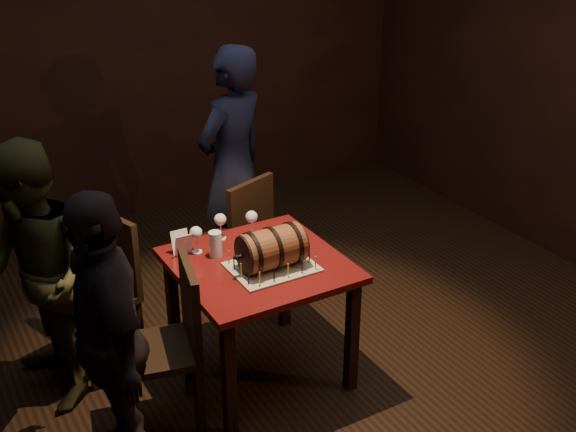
{
  "coord_description": "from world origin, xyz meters",
  "views": [
    {
      "loc": [
        -1.79,
        -3.11,
        2.68
      ],
      "look_at": [
        0.04,
        0.05,
        0.95
      ],
      "focal_mm": 45.0,
      "sensor_mm": 36.0,
      "label": 1
    }
  ],
  "objects_px": {
    "barrel_cake": "(272,248)",
    "person_back": "(233,167)",
    "wine_glass_mid": "(220,221)",
    "chair_back": "(240,235)",
    "wine_glass_right": "(252,218)",
    "pub_table": "(259,279)",
    "chair_left_rear": "(105,284)",
    "chair_left_front": "(173,337)",
    "wine_glass_left": "(196,234)",
    "pint_of_ale": "(215,245)",
    "person_left_rear": "(36,280)",
    "person_left_front": "(108,338)"
  },
  "relations": [
    {
      "from": "barrel_cake",
      "to": "chair_left_front",
      "type": "relative_size",
      "value": 0.43
    },
    {
      "from": "barrel_cake",
      "to": "person_back",
      "type": "xyz_separation_m",
      "value": [
        0.37,
        1.23,
        -0.02
      ]
    },
    {
      "from": "person_back",
      "to": "person_left_front",
      "type": "distance_m",
      "value": 1.96
    },
    {
      "from": "person_left_rear",
      "to": "barrel_cake",
      "type": "bearing_deg",
      "value": 60.05
    },
    {
      "from": "wine_glass_mid",
      "to": "chair_left_rear",
      "type": "height_order",
      "value": "chair_left_rear"
    },
    {
      "from": "person_back",
      "to": "person_left_front",
      "type": "relative_size",
      "value": 1.14
    },
    {
      "from": "person_left_front",
      "to": "chair_left_rear",
      "type": "bearing_deg",
      "value": 168.98
    },
    {
      "from": "chair_left_front",
      "to": "person_left_rear",
      "type": "xyz_separation_m",
      "value": [
        -0.54,
        0.53,
        0.23
      ]
    },
    {
      "from": "wine_glass_left",
      "to": "wine_glass_right",
      "type": "xyz_separation_m",
      "value": [
        0.36,
        0.03,
        0.0
      ]
    },
    {
      "from": "pint_of_ale",
      "to": "chair_back",
      "type": "relative_size",
      "value": 0.16
    },
    {
      "from": "wine_glass_mid",
      "to": "wine_glass_right",
      "type": "distance_m",
      "value": 0.18
    },
    {
      "from": "chair_back",
      "to": "pint_of_ale",
      "type": "bearing_deg",
      "value": -126.93
    },
    {
      "from": "barrel_cake",
      "to": "wine_glass_left",
      "type": "relative_size",
      "value": 2.47
    },
    {
      "from": "pub_table",
      "to": "wine_glass_mid",
      "type": "distance_m",
      "value": 0.43
    },
    {
      "from": "person_back",
      "to": "person_left_rear",
      "type": "relative_size",
      "value": 1.13
    },
    {
      "from": "barrel_cake",
      "to": "wine_glass_mid",
      "type": "relative_size",
      "value": 2.47
    },
    {
      "from": "pint_of_ale",
      "to": "person_left_rear",
      "type": "xyz_separation_m",
      "value": [
        -0.93,
        0.24,
        -0.07
      ]
    },
    {
      "from": "wine_glass_right",
      "to": "chair_back",
      "type": "height_order",
      "value": "chair_back"
    },
    {
      "from": "wine_glass_left",
      "to": "wine_glass_right",
      "type": "bearing_deg",
      "value": 4.3
    },
    {
      "from": "wine_glass_left",
      "to": "wine_glass_right",
      "type": "distance_m",
      "value": 0.37
    },
    {
      "from": "wine_glass_left",
      "to": "person_left_front",
      "type": "relative_size",
      "value": 0.11
    },
    {
      "from": "chair_left_rear",
      "to": "chair_left_front",
      "type": "bearing_deg",
      "value": -78.28
    },
    {
      "from": "barrel_cake",
      "to": "person_left_rear",
      "type": "bearing_deg",
      "value": 155.86
    },
    {
      "from": "wine_glass_right",
      "to": "pint_of_ale",
      "type": "height_order",
      "value": "wine_glass_right"
    },
    {
      "from": "pub_table",
      "to": "wine_glass_right",
      "type": "relative_size",
      "value": 5.59
    },
    {
      "from": "person_left_front",
      "to": "person_back",
      "type": "bearing_deg",
      "value": 140.54
    },
    {
      "from": "wine_glass_right",
      "to": "chair_back",
      "type": "relative_size",
      "value": 0.17
    },
    {
      "from": "wine_glass_left",
      "to": "person_left_front",
      "type": "distance_m",
      "value": 0.9
    },
    {
      "from": "pint_of_ale",
      "to": "person_back",
      "type": "height_order",
      "value": "person_back"
    },
    {
      "from": "pub_table",
      "to": "chair_left_front",
      "type": "relative_size",
      "value": 0.97
    },
    {
      "from": "wine_glass_mid",
      "to": "wine_glass_right",
      "type": "relative_size",
      "value": 1.0
    },
    {
      "from": "wine_glass_mid",
      "to": "chair_left_rear",
      "type": "xyz_separation_m",
      "value": [
        -0.65,
        0.22,
        -0.34
      ]
    },
    {
      "from": "wine_glass_mid",
      "to": "person_left_front",
      "type": "xyz_separation_m",
      "value": [
        -0.88,
        -0.65,
        -0.12
      ]
    },
    {
      "from": "wine_glass_left",
      "to": "chair_back",
      "type": "height_order",
      "value": "chair_back"
    },
    {
      "from": "pub_table",
      "to": "pint_of_ale",
      "type": "bearing_deg",
      "value": 134.6
    },
    {
      "from": "wine_glass_right",
      "to": "person_back",
      "type": "xyz_separation_m",
      "value": [
        0.28,
        0.84,
        -0.02
      ]
    },
    {
      "from": "pub_table",
      "to": "person_back",
      "type": "height_order",
      "value": "person_back"
    },
    {
      "from": "pub_table",
      "to": "wine_glass_left",
      "type": "relative_size",
      "value": 5.59
    },
    {
      "from": "person_left_rear",
      "to": "person_left_front",
      "type": "xyz_separation_m",
      "value": [
        0.17,
        -0.7,
        -0.01
      ]
    },
    {
      "from": "pint_of_ale",
      "to": "chair_left_rear",
      "type": "xyz_separation_m",
      "value": [
        -0.54,
        0.4,
        -0.3
      ]
    },
    {
      "from": "chair_left_rear",
      "to": "wine_glass_mid",
      "type": "bearing_deg",
      "value": -18.72
    },
    {
      "from": "wine_glass_mid",
      "to": "chair_back",
      "type": "height_order",
      "value": "chair_back"
    },
    {
      "from": "barrel_cake",
      "to": "person_left_rear",
      "type": "xyz_separation_m",
      "value": [
        -1.14,
        0.51,
        -0.12
      ]
    },
    {
      "from": "chair_left_front",
      "to": "pub_table",
      "type": "bearing_deg",
      "value": 11.9
    },
    {
      "from": "pint_of_ale",
      "to": "chair_left_rear",
      "type": "distance_m",
      "value": 0.73
    },
    {
      "from": "pub_table",
      "to": "person_left_front",
      "type": "bearing_deg",
      "value": -163.03
    },
    {
      "from": "wine_glass_left",
      "to": "barrel_cake",
      "type": "bearing_deg",
      "value": -52.93
    },
    {
      "from": "chair_back",
      "to": "person_left_rear",
      "type": "bearing_deg",
      "value": -165.94
    },
    {
      "from": "wine_glass_left",
      "to": "person_left_front",
      "type": "xyz_separation_m",
      "value": [
        -0.69,
        -0.56,
        -0.12
      ]
    },
    {
      "from": "chair_left_rear",
      "to": "chair_left_front",
      "type": "height_order",
      "value": "same"
    }
  ]
}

